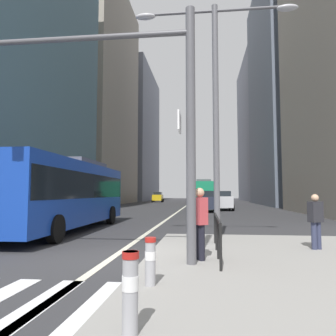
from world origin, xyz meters
name	(u,v)px	position (x,y,z in m)	size (l,w,h in m)	color
ground_plane	(177,213)	(0.00, 20.00, 0.00)	(160.00, 160.00, 0.00)	#303033
lane_centre_line	(184,208)	(0.00, 30.00, 0.01)	(0.20, 80.00, 0.01)	beige
office_tower_left_mid	(92,95)	(-16.00, 41.92, 17.97)	(10.99, 22.28, 35.95)	gray
office_tower_left_far	(129,136)	(-16.00, 68.48, 15.80)	(11.69, 24.74, 31.60)	slate
office_tower_right_mid	(301,90)	(17.00, 40.31, 17.09)	(12.59, 20.45, 34.18)	slate
office_tower_right_far	(267,131)	(17.00, 66.76, 16.05)	(11.05, 22.49, 32.09)	slate
city_bus_blue_oncoming	(66,191)	(-3.92, 5.61, 1.84)	(2.83, 11.01, 3.40)	#14389E
city_bus_red_receding	(204,192)	(2.37, 33.55, 1.84)	(2.77, 10.99, 3.40)	#198456
city_bus_red_distant	(211,193)	(3.61, 50.30, 1.84)	(2.71, 10.70, 3.40)	red
car_oncoming_mid	(158,197)	(-6.50, 53.07, 0.99)	(2.17, 4.28, 1.94)	gold
car_receding_near	(206,201)	(2.65, 21.65, 0.99)	(2.04, 4.41, 1.94)	#232838
car_receding_far	(222,200)	(4.28, 24.55, 0.99)	(2.15, 4.51, 1.94)	silver
traffic_signal_gantry	(115,95)	(0.36, -1.31, 4.08)	(5.53, 0.65, 6.00)	#515156
street_lamp_post	(216,87)	(2.88, 1.97, 5.28)	(5.50, 0.32, 8.00)	#56565B
bollard_front	(130,288)	(1.63, -5.00, 0.66)	(0.20, 0.20, 0.93)	#99999E
bollard_left	(150,259)	(1.53, -3.05, 0.61)	(0.20, 0.20, 0.82)	#99999E
pedestrian_railing	(217,227)	(2.80, -0.05, 0.86)	(0.06, 3.72, 0.98)	black
pedestrian_waiting	(316,219)	(5.63, 1.00, 1.01)	(0.45, 0.39, 1.56)	#2D334C
pedestrian_walking	(200,220)	(2.36, -0.84, 1.11)	(0.41, 0.45, 1.72)	black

